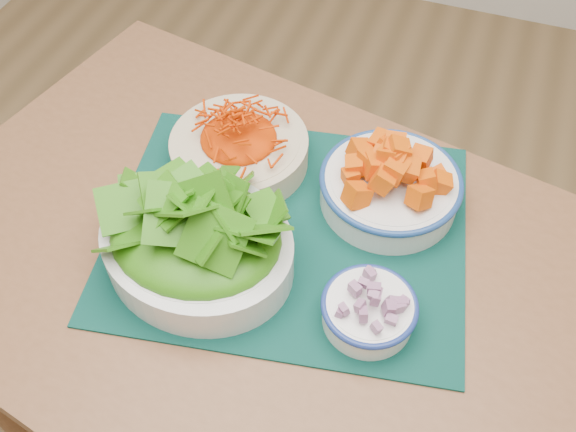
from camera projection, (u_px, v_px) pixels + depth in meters
The scene contains 6 objects.
table at pixel (266, 299), 1.02m from camera, with size 1.20×0.92×0.75m.
placemat at pixel (288, 229), 0.96m from camera, with size 0.52×0.43×0.00m, color black.
carrot_bowl at pixel (239, 145), 1.02m from camera, with size 0.27×0.27×0.08m.
squash_bowl at pixel (391, 181), 0.96m from camera, with size 0.27×0.27×0.10m.
lettuce_bowl at pixel (195, 235), 0.87m from camera, with size 0.32×0.29×0.13m.
onion_bowl at pixel (369, 308), 0.84m from camera, with size 0.16×0.16×0.06m.
Camera 1 is at (0.14, -0.42, 1.51)m, focal length 40.00 mm.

